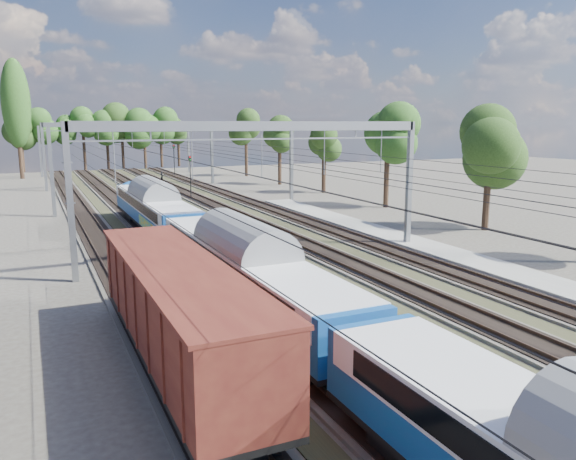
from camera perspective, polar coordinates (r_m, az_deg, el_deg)
name	(u,v)px	position (r m, az deg, el deg)	size (l,w,h in m)	color
track_bed	(199,223)	(50.70, -9.02, 0.69)	(21.00, 130.00, 0.34)	#47423A
platform	(518,275)	(35.44, 22.31, -4.28)	(3.00, 70.00, 0.30)	gray
catenary	(179,149)	(57.51, -11.01, 8.13)	(25.65, 130.00, 9.00)	gray
tree_belt	(157,127)	(97.45, -13.14, 10.11)	(39.65, 99.75, 12.26)	black
poplar	(16,104)	(101.15, -25.91, 11.43)	(4.40, 4.40, 19.04)	black
emu_train	(248,261)	(26.25, -4.13, -3.12)	(2.99, 63.23, 4.37)	black
freight_boxcar	(178,309)	(20.56, -11.14, -7.85)	(3.12, 15.06, 3.88)	black
worker	(162,177)	(89.20, -12.68, 5.32)	(0.58, 0.38, 1.58)	black
signal_near	(190,172)	(67.24, -9.90, 5.83)	(0.34, 0.31, 5.13)	black
signal_far	(174,156)	(99.21, -11.50, 7.38)	(0.34, 0.31, 5.30)	black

